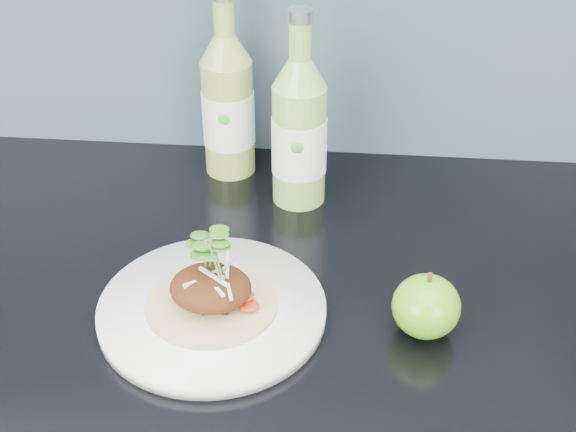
{
  "coord_description": "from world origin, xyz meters",
  "views": [
    {
      "loc": [
        0.09,
        0.93,
        1.5
      ],
      "look_at": [
        0.02,
        1.66,
        1.0
      ],
      "focal_mm": 50.0,
      "sensor_mm": 36.0,
      "label": 1
    }
  ],
  "objects_px": {
    "dinner_plate": "(212,310)",
    "cider_bottle_right": "(299,132)",
    "cider_bottle_left": "(228,105)",
    "green_apple": "(426,306)"
  },
  "relations": [
    {
      "from": "dinner_plate",
      "to": "cider_bottle_right",
      "type": "bearing_deg",
      "value": 72.83
    },
    {
      "from": "green_apple",
      "to": "cider_bottle_left",
      "type": "height_order",
      "value": "cider_bottle_left"
    },
    {
      "from": "dinner_plate",
      "to": "cider_bottle_right",
      "type": "xyz_separation_m",
      "value": [
        0.08,
        0.25,
        0.09
      ]
    },
    {
      "from": "dinner_plate",
      "to": "green_apple",
      "type": "distance_m",
      "value": 0.24
    },
    {
      "from": "green_apple",
      "to": "cider_bottle_left",
      "type": "bearing_deg",
      "value": 129.17
    },
    {
      "from": "cider_bottle_left",
      "to": "green_apple",
      "type": "bearing_deg",
      "value": -29.59
    },
    {
      "from": "cider_bottle_right",
      "to": "dinner_plate",
      "type": "bearing_deg",
      "value": -107.74
    },
    {
      "from": "dinner_plate",
      "to": "green_apple",
      "type": "height_order",
      "value": "green_apple"
    },
    {
      "from": "dinner_plate",
      "to": "green_apple",
      "type": "xyz_separation_m",
      "value": [
        0.24,
        -0.0,
        0.03
      ]
    },
    {
      "from": "dinner_plate",
      "to": "cider_bottle_left",
      "type": "xyz_separation_m",
      "value": [
        -0.03,
        0.32,
        0.09
      ]
    }
  ]
}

